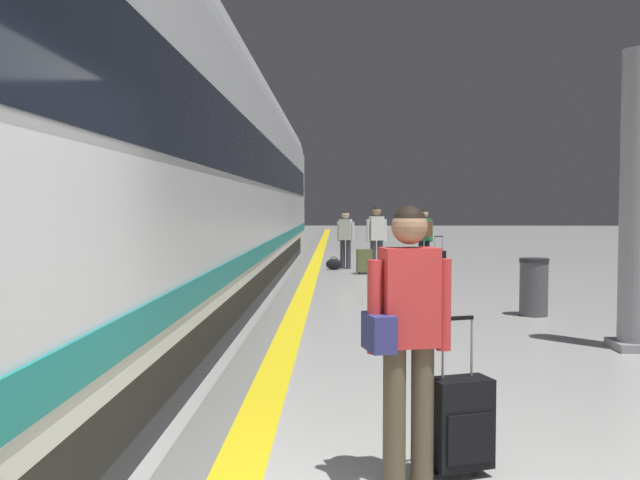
{
  "coord_description": "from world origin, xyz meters",
  "views": [
    {
      "loc": [
        -0.28,
        -3.05,
        1.74
      ],
      "look_at": [
        -0.46,
        4.92,
        1.35
      ],
      "focal_mm": 39.94,
      "sensor_mm": 36.0,
      "label": 1
    }
  ],
  "objects_px": {
    "passenger_far": "(346,235)",
    "suitcase_near": "(438,261)",
    "traveller_foreground": "(407,323)",
    "suitcase_mid": "(364,261)",
    "passenger_near": "(424,235)",
    "duffel_bag_far": "(334,264)",
    "waste_bin": "(534,287)",
    "rolling_suitcase_foreground": "(461,422)",
    "passenger_mid": "(377,235)",
    "high_speed_train": "(154,153)",
    "platform_pillar": "(639,207)"
  },
  "relations": [
    {
      "from": "passenger_far",
      "to": "suitcase_near",
      "type": "bearing_deg",
      "value": -26.15
    },
    {
      "from": "traveller_foreground",
      "to": "suitcase_mid",
      "type": "height_order",
      "value": "traveller_foreground"
    },
    {
      "from": "traveller_foreground",
      "to": "passenger_near",
      "type": "distance_m",
      "value": 14.49
    },
    {
      "from": "passenger_near",
      "to": "duffel_bag_far",
      "type": "distance_m",
      "value": 2.6
    },
    {
      "from": "passenger_near",
      "to": "suitcase_mid",
      "type": "distance_m",
      "value": 1.86
    },
    {
      "from": "duffel_bag_far",
      "to": "waste_bin",
      "type": "bearing_deg",
      "value": -68.43
    },
    {
      "from": "passenger_far",
      "to": "traveller_foreground",
      "type": "bearing_deg",
      "value": -89.29
    },
    {
      "from": "waste_bin",
      "to": "suitcase_near",
      "type": "bearing_deg",
      "value": 93.93
    },
    {
      "from": "suitcase_near",
      "to": "rolling_suitcase_foreground",
      "type": "bearing_deg",
      "value": -97.47
    },
    {
      "from": "passenger_near",
      "to": "passenger_far",
      "type": "xyz_separation_m",
      "value": [
        -2.07,
        0.85,
        -0.05
      ]
    },
    {
      "from": "passenger_mid",
      "to": "duffel_bag_far",
      "type": "distance_m",
      "value": 1.79
    },
    {
      "from": "high_speed_train",
      "to": "passenger_near",
      "type": "distance_m",
      "value": 9.92
    },
    {
      "from": "rolling_suitcase_foreground",
      "to": "waste_bin",
      "type": "xyz_separation_m",
      "value": [
        2.32,
        6.74,
        0.11
      ]
    },
    {
      "from": "passenger_mid",
      "to": "suitcase_mid",
      "type": "height_order",
      "value": "passenger_mid"
    },
    {
      "from": "passenger_near",
      "to": "rolling_suitcase_foreground",
      "type": "bearing_deg",
      "value": -96.07
    },
    {
      "from": "traveller_foreground",
      "to": "suitcase_near",
      "type": "xyz_separation_m",
      "value": [
        2.19,
        14.05,
        -0.69
      ]
    },
    {
      "from": "passenger_far",
      "to": "rolling_suitcase_foreground",
      "type": "bearing_deg",
      "value": -87.9
    },
    {
      "from": "rolling_suitcase_foreground",
      "to": "platform_pillar",
      "type": "height_order",
      "value": "platform_pillar"
    },
    {
      "from": "passenger_far",
      "to": "duffel_bag_far",
      "type": "distance_m",
      "value": 0.89
    },
    {
      "from": "passenger_mid",
      "to": "suitcase_mid",
      "type": "bearing_deg",
      "value": -154.68
    },
    {
      "from": "high_speed_train",
      "to": "passenger_far",
      "type": "height_order",
      "value": "high_speed_train"
    },
    {
      "from": "suitcase_mid",
      "to": "duffel_bag_far",
      "type": "distance_m",
      "value": 1.5
    },
    {
      "from": "suitcase_mid",
      "to": "passenger_near",
      "type": "bearing_deg",
      "value": 23.09
    },
    {
      "from": "passenger_far",
      "to": "waste_bin",
      "type": "relative_size",
      "value": 1.77
    },
    {
      "from": "passenger_mid",
      "to": "high_speed_train",
      "type": "bearing_deg",
      "value": -114.98
    },
    {
      "from": "passenger_near",
      "to": "platform_pillar",
      "type": "bearing_deg",
      "value": -82.61
    },
    {
      "from": "passenger_far",
      "to": "waste_bin",
      "type": "height_order",
      "value": "passenger_far"
    },
    {
      "from": "suitcase_near",
      "to": "platform_pillar",
      "type": "height_order",
      "value": "platform_pillar"
    },
    {
      "from": "passenger_mid",
      "to": "duffel_bag_far",
      "type": "relative_size",
      "value": 3.94
    },
    {
      "from": "high_speed_train",
      "to": "passenger_mid",
      "type": "xyz_separation_m",
      "value": [
        3.69,
        7.91,
        -1.5
      ]
    },
    {
      "from": "suitcase_near",
      "to": "waste_bin",
      "type": "distance_m",
      "value": 7.2
    },
    {
      "from": "passenger_mid",
      "to": "duffel_bag_far",
      "type": "height_order",
      "value": "passenger_mid"
    },
    {
      "from": "traveller_foreground",
      "to": "duffel_bag_far",
      "type": "relative_size",
      "value": 3.96
    },
    {
      "from": "traveller_foreground",
      "to": "suitcase_near",
      "type": "relative_size",
      "value": 1.8
    },
    {
      "from": "passenger_near",
      "to": "passenger_mid",
      "type": "bearing_deg",
      "value": -157.48
    },
    {
      "from": "high_speed_train",
      "to": "duffel_bag_far",
      "type": "relative_size",
      "value": 78.07
    },
    {
      "from": "rolling_suitcase_foreground",
      "to": "waste_bin",
      "type": "height_order",
      "value": "rolling_suitcase_foreground"
    },
    {
      "from": "rolling_suitcase_foreground",
      "to": "duffel_bag_far",
      "type": "relative_size",
      "value": 2.33
    },
    {
      "from": "rolling_suitcase_foreground",
      "to": "passenger_mid",
      "type": "distance_m",
      "value": 13.72
    },
    {
      "from": "high_speed_train",
      "to": "passenger_near",
      "type": "bearing_deg",
      "value": 59.5
    },
    {
      "from": "high_speed_train",
      "to": "duffel_bag_far",
      "type": "distance_m",
      "value": 9.68
    },
    {
      "from": "suitcase_near",
      "to": "waste_bin",
      "type": "xyz_separation_m",
      "value": [
        0.49,
        -7.18,
        0.14
      ]
    },
    {
      "from": "traveller_foreground",
      "to": "passenger_near",
      "type": "xyz_separation_m",
      "value": [
        1.88,
        14.37,
        -0.02
      ]
    },
    {
      "from": "traveller_foreground",
      "to": "waste_bin",
      "type": "xyz_separation_m",
      "value": [
        2.69,
        6.87,
        -0.55
      ]
    },
    {
      "from": "suitcase_near",
      "to": "waste_bin",
      "type": "bearing_deg",
      "value": -86.07
    },
    {
      "from": "passenger_near",
      "to": "waste_bin",
      "type": "relative_size",
      "value": 1.82
    },
    {
      "from": "duffel_bag_far",
      "to": "waste_bin",
      "type": "relative_size",
      "value": 0.48
    },
    {
      "from": "passenger_mid",
      "to": "platform_pillar",
      "type": "bearing_deg",
      "value": -74.83
    },
    {
      "from": "high_speed_train",
      "to": "waste_bin",
      "type": "height_order",
      "value": "high_speed_train"
    },
    {
      "from": "high_speed_train",
      "to": "passenger_far",
      "type": "xyz_separation_m",
      "value": [
        2.91,
        9.3,
        -1.57
      ]
    }
  ]
}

